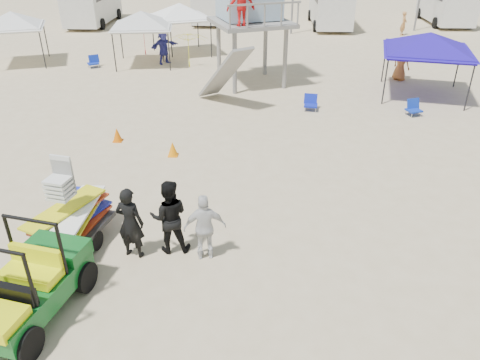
{
  "coord_description": "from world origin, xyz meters",
  "views": [
    {
      "loc": [
        0.97,
        -7.07,
        6.84
      ],
      "look_at": [
        0.5,
        3.0,
        1.3
      ],
      "focal_mm": 35.0,
      "sensor_mm": 36.0,
      "label": 1
    }
  ],
  "objects_px": {
    "surf_trailer": "(70,216)",
    "canopy_blue": "(430,36)",
    "man_left": "(130,223)",
    "utility_cart": "(24,280)"
  },
  "relations": [
    {
      "from": "utility_cart",
      "to": "canopy_blue",
      "type": "distance_m",
      "value": 18.41
    },
    {
      "from": "man_left",
      "to": "canopy_blue",
      "type": "height_order",
      "value": "canopy_blue"
    },
    {
      "from": "surf_trailer",
      "to": "man_left",
      "type": "distance_m",
      "value": 1.55
    },
    {
      "from": "surf_trailer",
      "to": "canopy_blue",
      "type": "distance_m",
      "value": 16.68
    },
    {
      "from": "utility_cart",
      "to": "surf_trailer",
      "type": "relative_size",
      "value": 1.14
    },
    {
      "from": "surf_trailer",
      "to": "canopy_blue",
      "type": "relative_size",
      "value": 0.59
    },
    {
      "from": "utility_cart",
      "to": "man_left",
      "type": "xyz_separation_m",
      "value": [
        1.52,
        2.04,
        -0.02
      ]
    },
    {
      "from": "surf_trailer",
      "to": "man_left",
      "type": "xyz_separation_m",
      "value": [
        1.52,
        -0.3,
        0.05
      ]
    },
    {
      "from": "man_left",
      "to": "canopy_blue",
      "type": "distance_m",
      "value": 15.89
    },
    {
      "from": "surf_trailer",
      "to": "canopy_blue",
      "type": "height_order",
      "value": "canopy_blue"
    }
  ]
}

